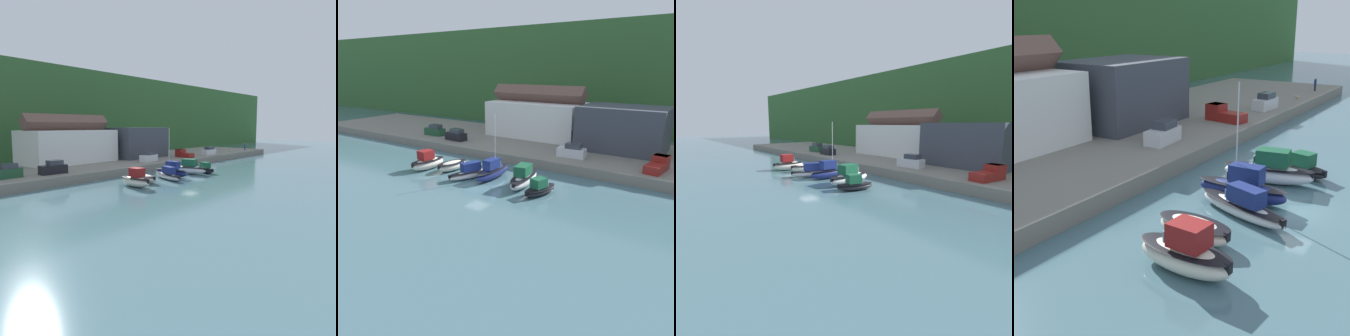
# 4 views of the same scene
# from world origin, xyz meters

# --- Properties ---
(ground_plane) EXTENTS (320.00, 320.00, 0.00)m
(ground_plane) POSITION_xyz_m (0.00, 0.00, 0.00)
(ground_plane) COLOR #476B75
(quay_promenade) EXTENTS (112.83, 21.70, 1.42)m
(quay_promenade) POSITION_xyz_m (0.00, 21.97, 0.71)
(quay_promenade) COLOR gray
(quay_promenade) RESTS_ON ground_plane
(harbor_clubhouse) EXTENTS (18.78, 9.81, 9.89)m
(harbor_clubhouse) POSITION_xyz_m (-5.90, 26.63, 5.12)
(harbor_clubhouse) COLOR white
(harbor_clubhouse) RESTS_ON quay_promenade
(yacht_club_building) EXTENTS (13.38, 9.15, 7.11)m
(yacht_club_building) POSITION_xyz_m (11.24, 24.12, 4.97)
(yacht_club_building) COLOR #3D424C
(yacht_club_building) RESTS_ON quay_promenade
(moored_boat_0) EXTENTS (2.69, 5.92, 2.86)m
(moored_boat_0) POSITION_xyz_m (-10.95, 2.05, 1.06)
(moored_boat_0) COLOR white
(moored_boat_0) RESTS_ON ground_plane
(moored_boat_1) EXTENTS (2.91, 5.39, 1.36)m
(moored_boat_1) POSITION_xyz_m (-7.51, 3.60, 0.72)
(moored_boat_1) COLOR white
(moored_boat_1) RESTS_ON ground_plane
(moored_boat_2) EXTENTS (4.14, 7.76, 2.22)m
(moored_boat_2) POSITION_xyz_m (-2.82, 2.62, 0.79)
(moored_boat_2) COLOR silver
(moored_boat_2) RESTS_ON ground_plane
(moored_boat_3) EXTENTS (1.84, 6.97, 8.65)m
(moored_boat_3) POSITION_xyz_m (-0.27, 3.85, 1.05)
(moored_boat_3) COLOR navy
(moored_boat_3) RESTS_ON ground_plane
(moored_boat_4) EXTENTS (3.37, 7.71, 2.82)m
(moored_boat_4) POSITION_xyz_m (4.63, 3.82, 1.04)
(moored_boat_4) COLOR white
(moored_boat_4) RESTS_ON ground_plane
(moored_boat_5) EXTENTS (3.05, 5.19, 2.07)m
(moored_boat_5) POSITION_xyz_m (7.78, 2.17, 0.73)
(moored_boat_5) COLOR black
(moored_boat_5) RESTS_ON ground_plane
(parked_car_0) EXTENTS (4.33, 2.12, 2.16)m
(parked_car_0) POSITION_xyz_m (6.23, 15.30, 2.34)
(parked_car_0) COLOR silver
(parked_car_0) RESTS_ON quay_promenade
(parked_car_1) EXTENTS (4.32, 2.10, 2.16)m
(parked_car_1) POSITION_xyz_m (-16.66, 14.73, 2.34)
(parked_car_1) COLOR black
(parked_car_1) RESTS_ON quay_promenade
(parked_car_2) EXTENTS (4.31, 2.09, 2.16)m
(parked_car_2) POSITION_xyz_m (27.82, 13.92, 2.34)
(parked_car_2) COLOR silver
(parked_car_2) RESTS_ON quay_promenade
(parked_car_3) EXTENTS (4.27, 1.96, 2.16)m
(parked_car_3) POSITION_xyz_m (-23.43, 15.96, 2.34)
(parked_car_3) COLOR #1E4C2D
(parked_car_3) RESTS_ON quay_promenade
(pickup_truck_0) EXTENTS (2.60, 4.95, 1.90)m
(pickup_truck_0) POSITION_xyz_m (18.41, 15.24, 2.24)
(pickup_truck_0) COLOR maroon
(pickup_truck_0) RESTS_ON quay_promenade
(person_on_quay) EXTENTS (0.40, 0.40, 2.14)m
(person_on_quay) POSITION_xyz_m (47.69, 13.46, 2.52)
(person_on_quay) COLOR #232838
(person_on_quay) RESTS_ON quay_promenade
(dog_on_quay) EXTENTS (0.45, 0.88, 0.68)m
(dog_on_quay) POSITION_xyz_m (37.25, 12.92, 1.88)
(dog_on_quay) COLOR tan
(dog_on_quay) RESTS_ON quay_promenade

